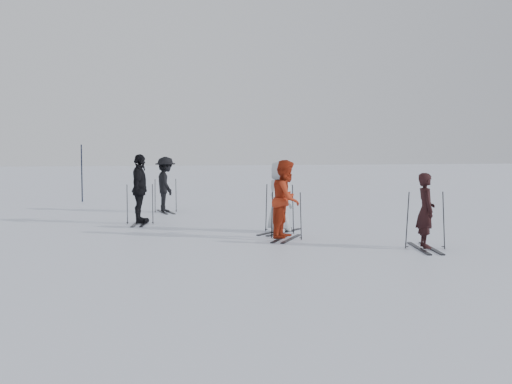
% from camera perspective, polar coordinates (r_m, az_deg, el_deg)
% --- Properties ---
extents(ground, '(120.00, 120.00, 0.00)m').
position_cam_1_polar(ground, '(15.29, 0.78, -4.00)').
color(ground, silver).
rests_on(ground, ground).
extents(skier_near_dark, '(0.48, 0.63, 1.57)m').
position_cam_1_polar(skier_near_dark, '(13.84, 14.85, -1.71)').
color(skier_near_dark, black).
rests_on(skier_near_dark, ground).
extents(skier_red, '(1.03, 1.10, 1.80)m').
position_cam_1_polar(skier_red, '(14.82, 2.71, -0.74)').
color(skier_red, '#A22A12').
rests_on(skier_red, ground).
extents(skier_grey, '(0.99, 1.00, 1.75)m').
position_cam_1_polar(skier_grey, '(15.99, 2.10, -0.49)').
color(skier_grey, '#B0B7BA').
rests_on(skier_grey, ground).
extents(skier_uphill_left, '(0.64, 1.18, 1.91)m').
position_cam_1_polar(skier_uphill_left, '(18.00, -10.29, 0.20)').
color(skier_uphill_left, black).
rests_on(skier_uphill_left, ground).
extents(skier_uphill_far, '(0.81, 1.24, 1.79)m').
position_cam_1_polar(skier_uphill_far, '(21.15, -8.05, 0.62)').
color(skier_uphill_far, black).
rests_on(skier_uphill_far, ground).
extents(skis_near_dark, '(1.85, 1.23, 1.25)m').
position_cam_1_polar(skis_near_dark, '(13.85, 14.84, -2.37)').
color(skis_near_dark, black).
rests_on(skis_near_dark, ground).
extents(skis_red, '(1.75, 1.49, 1.13)m').
position_cam_1_polar(skis_red, '(14.85, 2.71, -2.04)').
color(skis_red, black).
rests_on(skis_red, ground).
extents(skis_grey, '(1.86, 1.83, 1.25)m').
position_cam_1_polar(skis_grey, '(16.01, 2.10, -1.39)').
color(skis_grey, black).
rests_on(skis_grey, ground).
extents(skis_uphill_left, '(1.68, 1.08, 1.14)m').
position_cam_1_polar(skis_uphill_left, '(18.03, -10.28, -1.01)').
color(skis_uphill_left, black).
rests_on(skis_uphill_left, ground).
extents(skis_uphill_far, '(1.65, 1.02, 1.13)m').
position_cam_1_polar(skis_uphill_far, '(21.17, -8.04, -0.27)').
color(skis_uphill_far, black).
rests_on(skis_uphill_far, ground).
extents(piste_marker, '(0.06, 0.06, 2.23)m').
position_cam_1_polar(piste_marker, '(25.82, -15.23, 1.62)').
color(piste_marker, black).
rests_on(piste_marker, ground).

